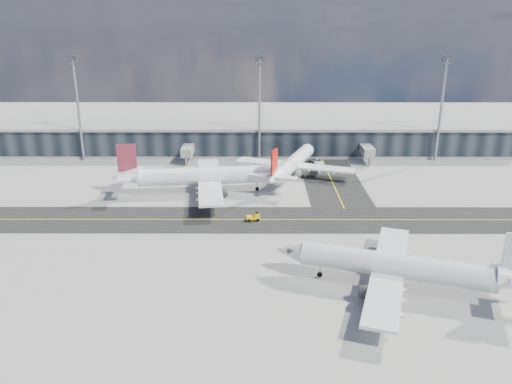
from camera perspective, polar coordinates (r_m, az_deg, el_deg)
ground at (r=97.04m, az=0.49°, el=-4.07°), size 300.00×300.00×0.00m
taxiway_lanes at (r=107.07m, az=2.56°, el=-1.78°), size 180.00×63.00×0.03m
terminal_concourse at (r=148.04m, az=0.40°, el=5.89°), size 152.00×19.80×8.80m
floodlight_masts at (r=138.94m, az=0.40°, el=9.85°), size 102.50×0.70×28.90m
airliner_af at (r=115.41m, az=-6.17°, el=1.80°), size 40.72×34.80×12.06m
airliner_redtail at (r=126.77m, az=4.22°, el=3.27°), size 30.31×35.06×10.74m
airliner_near at (r=77.55m, az=16.06°, el=-8.24°), size 36.68×31.64×11.12m
baggage_tug at (r=99.93m, az=-0.19°, el=-2.83°), size 2.83×1.71×1.68m
service_van at (r=139.29m, az=7.04°, el=3.48°), size 3.37×6.01×1.59m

